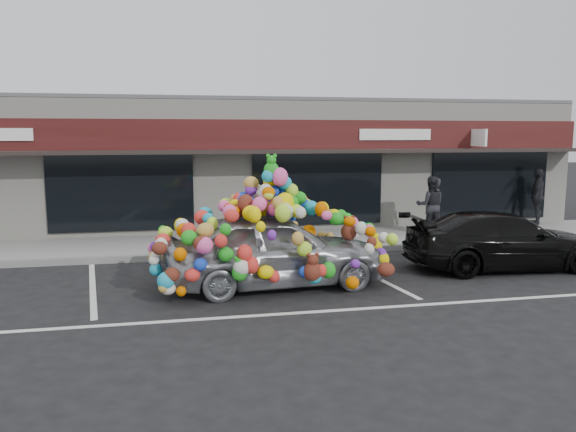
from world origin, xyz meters
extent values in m
plane|color=black|center=(0.00, 0.00, 0.00)|extent=(90.00, 90.00, 0.00)
cube|color=silver|center=(0.00, 8.50, 2.10)|extent=(24.00, 6.00, 4.20)
cube|color=#59595B|center=(0.00, 8.50, 4.25)|extent=(24.00, 6.00, 0.12)
cube|color=#35100E|center=(0.00, 5.42, 3.15)|extent=(24.00, 0.18, 0.90)
cube|color=black|center=(0.00, 4.90, 2.65)|extent=(24.00, 1.20, 0.10)
cube|color=white|center=(8.20, 4.95, 3.05)|extent=(0.08, 0.95, 0.55)
cube|color=white|center=(5.50, 5.30, 3.15)|extent=(2.40, 0.04, 0.35)
cube|color=black|center=(-3.00, 5.47, 1.45)|extent=(4.20, 0.12, 2.30)
cube|color=black|center=(3.00, 5.47, 1.45)|extent=(4.20, 0.12, 2.30)
cube|color=black|center=(9.00, 5.47, 1.45)|extent=(4.20, 0.12, 2.30)
cube|color=gray|center=(0.00, 4.00, 0.07)|extent=(26.00, 3.00, 0.15)
cube|color=slate|center=(0.00, 2.50, 0.07)|extent=(26.00, 0.18, 0.16)
cube|color=silver|center=(-3.20, 0.20, 0.00)|extent=(0.73, 4.37, 0.01)
cube|color=silver|center=(2.80, 0.20, 0.00)|extent=(0.73, 4.37, 0.01)
cube|color=silver|center=(8.20, 0.20, 0.00)|extent=(0.73, 4.37, 0.01)
cube|color=silver|center=(2.00, -2.30, 0.00)|extent=(14.00, 0.12, 0.01)
imported|color=#A6ABB1|center=(0.48, -0.45, 0.78)|extent=(2.17, 4.72, 1.57)
ellipsoid|color=#FF4E19|center=(0.48, -0.45, 2.16)|extent=(1.52, 2.03, 1.18)
sphere|color=#E0FF00|center=(2.09, -0.60, 1.12)|extent=(0.34, 0.34, 0.34)
sphere|color=blue|center=(1.08, -1.46, 0.55)|extent=(0.36, 0.36, 0.36)
sphere|color=green|center=(-0.32, 0.54, 0.60)|extent=(0.30, 0.30, 0.30)
sphere|color=#F455A8|center=(0.48, -0.45, 2.69)|extent=(0.32, 0.32, 0.32)
sphere|color=#DF4500|center=(-0.90, -0.35, 1.13)|extent=(0.30, 0.30, 0.30)
imported|color=black|center=(6.10, 0.02, 0.67)|extent=(2.14, 4.74, 1.35)
imported|color=black|center=(6.26, 4.01, 1.00)|extent=(0.75, 0.68, 1.71)
imported|color=black|center=(6.10, 3.88, 1.03)|extent=(1.01, 0.88, 1.76)
imported|color=#28252B|center=(10.43, 4.87, 1.09)|extent=(1.14, 1.07, 1.89)
camera|label=1|loc=(-1.51, -11.69, 3.15)|focal=35.00mm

